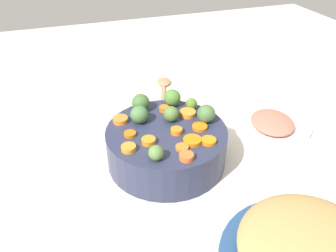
% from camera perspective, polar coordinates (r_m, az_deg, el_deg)
% --- Properties ---
extents(tabletop, '(2.40, 2.40, 0.02)m').
position_cam_1_polar(tabletop, '(0.79, 0.81, -8.35)').
color(tabletop, beige).
rests_on(tabletop, ground).
extents(serving_bowl_carrots, '(0.28, 0.28, 0.09)m').
position_cam_1_polar(serving_bowl_carrots, '(0.79, 0.00, -3.28)').
color(serving_bowl_carrots, '#2B314C').
rests_on(serving_bowl_carrots, tabletop).
extents(stuffing_mound, '(0.20, 0.20, 0.06)m').
position_cam_1_polar(stuffing_mound, '(0.52, 23.24, -18.73)').
color(stuffing_mound, tan).
rests_on(stuffing_mound, metal_pot).
extents(carrot_slice_0, '(0.03, 0.03, 0.01)m').
position_cam_1_polar(carrot_slice_0, '(0.75, 1.45, -0.83)').
color(carrot_slice_0, orange).
rests_on(carrot_slice_0, serving_bowl_carrots).
extents(carrot_slice_1, '(0.04, 0.04, 0.01)m').
position_cam_1_polar(carrot_slice_1, '(0.70, -6.65, -3.82)').
color(carrot_slice_1, orange).
rests_on(carrot_slice_1, serving_bowl_carrots).
extents(carrot_slice_2, '(0.03, 0.03, 0.01)m').
position_cam_1_polar(carrot_slice_2, '(0.72, 6.90, -2.51)').
color(carrot_slice_2, orange).
rests_on(carrot_slice_2, serving_bowl_carrots).
extents(carrot_slice_3, '(0.04, 0.04, 0.01)m').
position_cam_1_polar(carrot_slice_3, '(0.70, 2.39, -3.67)').
color(carrot_slice_3, orange).
rests_on(carrot_slice_3, serving_bowl_carrots).
extents(carrot_slice_4, '(0.03, 0.03, 0.01)m').
position_cam_1_polar(carrot_slice_4, '(0.74, -6.45, -1.36)').
color(carrot_slice_4, orange).
rests_on(carrot_slice_4, serving_bowl_carrots).
extents(carrot_slice_5, '(0.05, 0.05, 0.01)m').
position_cam_1_polar(carrot_slice_5, '(0.72, 4.14, -2.47)').
color(carrot_slice_5, orange).
rests_on(carrot_slice_5, serving_bowl_carrots).
extents(carrot_slice_6, '(0.05, 0.05, 0.01)m').
position_cam_1_polar(carrot_slice_6, '(0.81, 3.35, 2.17)').
color(carrot_slice_6, orange).
rests_on(carrot_slice_6, serving_bowl_carrots).
extents(carrot_slice_7, '(0.03, 0.03, 0.01)m').
position_cam_1_polar(carrot_slice_7, '(0.83, -0.66, 2.93)').
color(carrot_slice_7, orange).
rests_on(carrot_slice_7, serving_bowl_carrots).
extents(carrot_slice_8, '(0.04, 0.04, 0.01)m').
position_cam_1_polar(carrot_slice_8, '(0.72, -3.31, -2.54)').
color(carrot_slice_8, orange).
rests_on(carrot_slice_8, serving_bowl_carrots).
extents(carrot_slice_9, '(0.04, 0.04, 0.01)m').
position_cam_1_polar(carrot_slice_9, '(0.79, -8.05, 1.05)').
color(carrot_slice_9, orange).
rests_on(carrot_slice_9, serving_bowl_carrots).
extents(carrot_slice_10, '(0.04, 0.04, 0.01)m').
position_cam_1_polar(carrot_slice_10, '(0.67, 3.15, -5.18)').
color(carrot_slice_10, orange).
rests_on(carrot_slice_10, serving_bowl_carrots).
extents(carrot_slice_11, '(0.05, 0.05, 0.01)m').
position_cam_1_polar(carrot_slice_11, '(0.77, 5.39, -0.17)').
color(carrot_slice_11, orange).
rests_on(carrot_slice_11, serving_bowl_carrots).
extents(brussels_sprout_0, '(0.03, 0.03, 0.03)m').
position_cam_1_polar(brussels_sprout_0, '(0.83, 3.98, 3.75)').
color(brussels_sprout_0, '#527B27').
rests_on(brussels_sprout_0, serving_bowl_carrots).
extents(brussels_sprout_1, '(0.04, 0.04, 0.04)m').
position_cam_1_polar(brussels_sprout_1, '(0.78, 6.48, 2.09)').
color(brussels_sprout_1, '#49723E').
rests_on(brussels_sprout_1, serving_bowl_carrots).
extents(brussels_sprout_2, '(0.04, 0.04, 0.04)m').
position_cam_1_polar(brussels_sprout_2, '(0.78, -4.87, 1.95)').
color(brussels_sprout_2, '#48753E').
rests_on(brussels_sprout_2, serving_bowl_carrots).
extents(brussels_sprout_3, '(0.04, 0.04, 0.04)m').
position_cam_1_polar(brussels_sprout_3, '(0.82, -4.64, 3.95)').
color(brussels_sprout_3, '#456C38').
rests_on(brussels_sprout_3, serving_bowl_carrots).
extents(brussels_sprout_4, '(0.04, 0.04, 0.04)m').
position_cam_1_polar(brussels_sprout_4, '(0.84, 0.72, 4.79)').
color(brussels_sprout_4, '#4F8036').
rests_on(brussels_sprout_4, serving_bowl_carrots).
extents(brussels_sprout_5, '(0.04, 0.04, 0.04)m').
position_cam_1_polar(brussels_sprout_5, '(0.78, 0.51, 2.06)').
color(brussels_sprout_5, '#55783B').
rests_on(brussels_sprout_5, serving_bowl_carrots).
extents(brussels_sprout_6, '(0.03, 0.03, 0.03)m').
position_cam_1_polar(brussels_sprout_6, '(0.67, -2.04, -4.55)').
color(brussels_sprout_6, '#587C3E').
rests_on(brussels_sprout_6, serving_bowl_carrots).
extents(wooden_spoon, '(0.12, 0.27, 0.01)m').
position_cam_1_polar(wooden_spoon, '(1.11, -0.80, 6.34)').
color(wooden_spoon, tan).
rests_on(wooden_spoon, tabletop).
extents(ham_plate, '(0.20, 0.20, 0.01)m').
position_cam_1_polar(ham_plate, '(0.97, 17.32, 0.36)').
color(ham_plate, white).
rests_on(ham_plate, tabletop).
extents(ham_slice_main, '(0.15, 0.16, 0.02)m').
position_cam_1_polar(ham_slice_main, '(0.95, 17.24, 0.64)').
color(ham_slice_main, '#D2725C').
rests_on(ham_slice_main, ham_plate).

